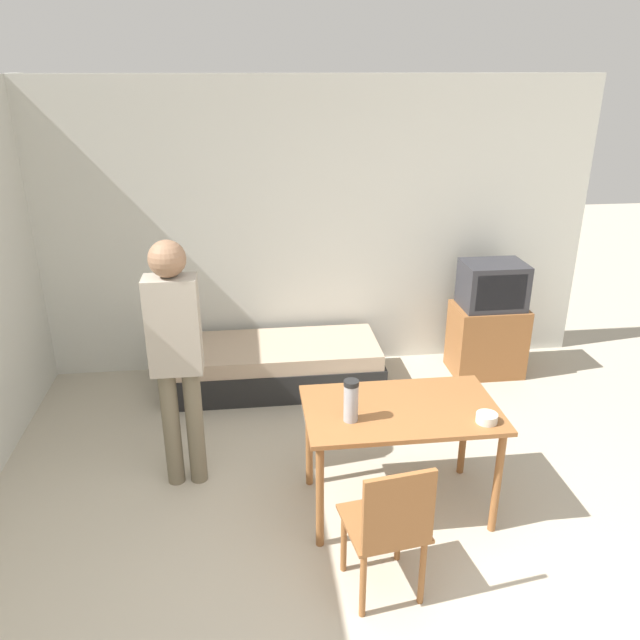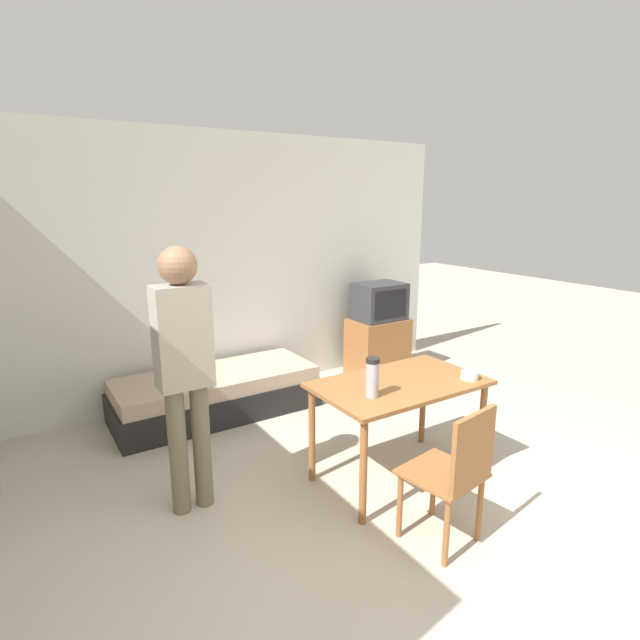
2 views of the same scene
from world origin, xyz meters
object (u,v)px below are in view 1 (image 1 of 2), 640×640
object	(u,v)px
tv	(489,322)
wooden_chair	(390,525)
thermos_flask	(351,399)
daybed	(275,365)
mate_bowl	(487,418)
person_standing	(176,348)
dining_table	(400,420)

from	to	relation	value
tv	wooden_chair	bearing A→B (deg)	-120.59
thermos_flask	tv	bearing A→B (deg)	49.83
daybed	tv	world-z (taller)	tv
wooden_chair	mate_bowl	xyz separation A→B (m)	(0.71, 0.54, 0.28)
daybed	thermos_flask	world-z (taller)	thermos_flask
wooden_chair	person_standing	distance (m)	1.78
wooden_chair	daybed	bearing A→B (deg)	100.54
dining_table	person_standing	size ratio (longest dim) A/B	0.69
daybed	wooden_chair	world-z (taller)	wooden_chair
daybed	dining_table	distance (m)	1.99
daybed	thermos_flask	distance (m)	2.07
daybed	person_standing	world-z (taller)	person_standing
dining_table	thermos_flask	world-z (taller)	thermos_flask
dining_table	wooden_chair	world-z (taller)	wooden_chair
daybed	wooden_chair	distance (m)	2.63
daybed	wooden_chair	bearing A→B (deg)	-79.46
wooden_chair	mate_bowl	size ratio (longest dim) A/B	6.90
daybed	person_standing	distance (m)	1.74
daybed	mate_bowl	world-z (taller)	mate_bowl
person_standing	dining_table	bearing A→B (deg)	-17.71
dining_table	thermos_flask	size ratio (longest dim) A/B	4.55
dining_table	thermos_flask	xyz separation A→B (m)	(-0.34, -0.11, 0.24)
thermos_flask	daybed	bearing A→B (deg)	101.01
wooden_chair	thermos_flask	world-z (taller)	thermos_flask
wooden_chair	thermos_flask	size ratio (longest dim) A/B	3.33
wooden_chair	thermos_flask	xyz separation A→B (m)	(-0.11, 0.66, 0.40)
daybed	tv	distance (m)	2.05
tv	dining_table	size ratio (longest dim) A/B	0.89
daybed	mate_bowl	distance (m)	2.43
daybed	person_standing	bearing A→B (deg)	-117.43
tv	person_standing	world-z (taller)	person_standing
tv	thermos_flask	xyz separation A→B (m)	(-1.65, -1.96, 0.39)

